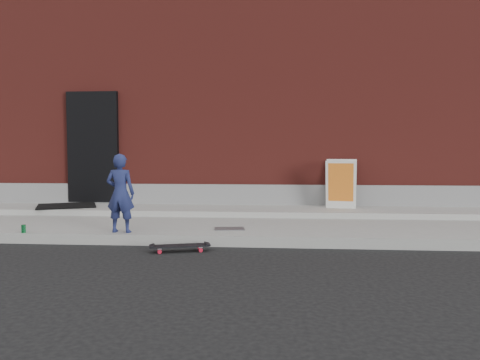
# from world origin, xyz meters

# --- Properties ---
(ground) EXTENTS (80.00, 80.00, 0.00)m
(ground) POSITION_xyz_m (0.00, 0.00, 0.00)
(ground) COLOR black
(ground) RESTS_ON ground
(sidewalk) EXTENTS (20.00, 3.00, 0.15)m
(sidewalk) POSITION_xyz_m (0.00, 1.50, 0.07)
(sidewalk) COLOR gray
(sidewalk) RESTS_ON ground
(apron) EXTENTS (20.00, 1.20, 0.10)m
(apron) POSITION_xyz_m (0.00, 2.40, 0.20)
(apron) COLOR #989892
(apron) RESTS_ON sidewalk
(building) EXTENTS (20.00, 8.10, 5.00)m
(building) POSITION_xyz_m (-0.00, 6.99, 2.50)
(building) COLOR maroon
(building) RESTS_ON ground
(child) EXTENTS (0.43, 0.29, 1.14)m
(child) POSITION_xyz_m (-1.10, 0.20, 0.72)
(child) COLOR #1B224E
(child) RESTS_ON sidewalk
(skateboard) EXTENTS (0.79, 0.40, 0.09)m
(skateboard) POSITION_xyz_m (-0.12, -0.33, 0.07)
(skateboard) COLOR #B01227
(skateboard) RESTS_ON ground
(pizza_sign) EXTENTS (0.66, 0.74, 0.92)m
(pizza_sign) POSITION_xyz_m (2.37, 2.57, 0.71)
(pizza_sign) COLOR silver
(pizza_sign) RESTS_ON apron
(soda_can) EXTENTS (0.08, 0.08, 0.12)m
(soda_can) POSITION_xyz_m (-2.48, 0.05, 0.21)
(soda_can) COLOR #197D3C
(soda_can) RESTS_ON sidewalk
(doormat) EXTENTS (1.32, 1.21, 0.03)m
(doormat) POSITION_xyz_m (-2.90, 2.33, 0.27)
(doormat) COLOR black
(doormat) RESTS_ON apron
(utility_plate) EXTENTS (0.48, 0.35, 0.01)m
(utility_plate) POSITION_xyz_m (0.44, 0.59, 0.16)
(utility_plate) COLOR #5A5B60
(utility_plate) RESTS_ON sidewalk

